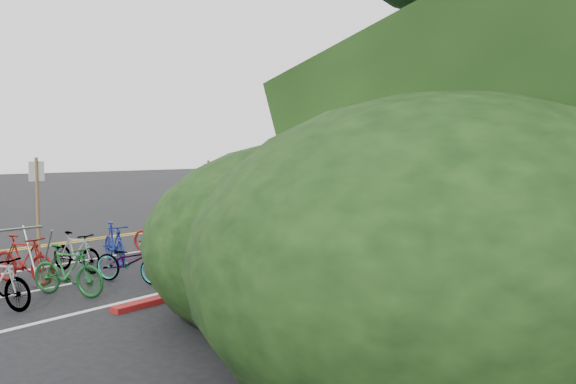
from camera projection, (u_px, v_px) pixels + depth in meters
The scene contains 8 objects.
ground at pixel (53, 258), 14.68m from camera, with size 120.00×120.00×0.00m, color black.
road_markings at pixel (305, 222), 22.13m from camera, with size 7.47×80.00×0.01m.
red_curb at pixel (447, 227), 20.44m from camera, with size 0.25×28.00×0.10m, color maroon.
bike_racks_rest at pixel (394, 199), 22.85m from camera, with size 1.14×23.00×1.17m.
signpost_near at pixel (37, 202), 14.17m from camera, with size 0.08×0.40×2.63m.
signposts_rest at pixel (357, 182), 25.09m from camera, with size 0.08×18.40×2.50m.
bike_front at pixel (160, 236), 15.23m from camera, with size 1.82×0.63×0.96m, color maroon.
bike_valet at pixel (219, 236), 15.24m from camera, with size 3.33×14.63×1.09m.
Camera 1 is at (13.90, -7.46, 2.74)m, focal length 35.00 mm.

